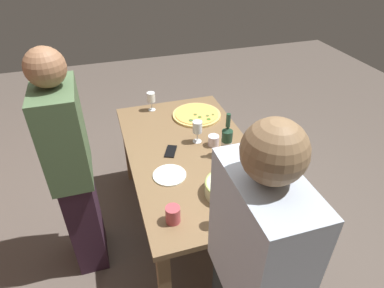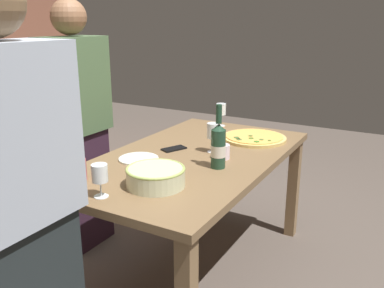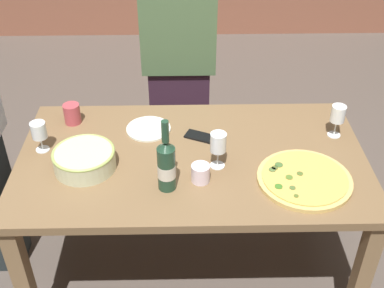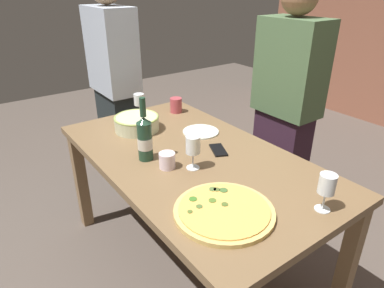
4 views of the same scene
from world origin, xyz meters
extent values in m
plane|color=#564C44|center=(0.00, 0.00, 0.00)|extent=(8.00, 8.00, 0.00)
cube|color=brown|center=(0.00, 0.00, 0.73)|extent=(1.60, 0.90, 0.04)
cube|color=olive|center=(-0.74, -0.40, 0.35)|extent=(0.07, 0.07, 0.71)
cube|color=olive|center=(0.74, -0.40, 0.35)|extent=(0.07, 0.07, 0.71)
cube|color=olive|center=(-0.74, 0.40, 0.35)|extent=(0.07, 0.07, 0.71)
cube|color=olive|center=(0.74, 0.40, 0.35)|extent=(0.07, 0.07, 0.71)
cylinder|color=#DBB867|center=(0.48, -0.19, 0.76)|extent=(0.41, 0.41, 0.02)
cylinder|color=#F4B254|center=(0.48, -0.19, 0.77)|extent=(0.37, 0.37, 0.01)
cylinder|color=#526929|center=(0.42, -0.31, 0.78)|extent=(0.02, 0.02, 0.00)
cylinder|color=#526E37|center=(0.35, -0.14, 0.78)|extent=(0.03, 0.03, 0.00)
cylinder|color=#3D7625|center=(0.36, -0.25, 0.78)|extent=(0.03, 0.03, 0.00)
cylinder|color=#507229|center=(0.41, -0.19, 0.78)|extent=(0.03, 0.03, 0.00)
cylinder|color=#4E6930|center=(0.41, -0.26, 0.78)|extent=(0.03, 0.03, 0.00)
cylinder|color=#436931|center=(0.38, -0.11, 0.78)|extent=(0.04, 0.04, 0.00)
cylinder|color=#4F612B|center=(0.36, -0.13, 0.78)|extent=(0.03, 0.03, 0.00)
cylinder|color=#4E6629|center=(0.46, -0.17, 0.78)|extent=(0.03, 0.03, 0.00)
cylinder|color=beige|center=(-0.48, -0.08, 0.79)|extent=(0.27, 0.27, 0.09)
torus|color=#A5BD60|center=(-0.48, -0.08, 0.83)|extent=(0.28, 0.28, 0.01)
cylinder|color=#20402D|center=(-0.11, -0.22, 0.85)|extent=(0.08, 0.08, 0.20)
cone|color=#20402D|center=(-0.11, -0.22, 0.97)|extent=(0.08, 0.08, 0.03)
cylinder|color=#20402D|center=(-0.11, -0.22, 1.04)|extent=(0.03, 0.03, 0.10)
cylinder|color=silver|center=(-0.11, -0.22, 0.84)|extent=(0.08, 0.08, 0.06)
cylinder|color=white|center=(0.69, 0.15, 0.75)|extent=(0.06, 0.06, 0.00)
cylinder|color=white|center=(0.69, 0.15, 0.79)|extent=(0.01, 0.01, 0.08)
cylinder|color=white|center=(0.69, 0.15, 0.87)|extent=(0.07, 0.07, 0.08)
cylinder|color=white|center=(0.11, -0.08, 0.75)|extent=(0.07, 0.07, 0.00)
cylinder|color=white|center=(0.11, -0.08, 0.79)|extent=(0.01, 0.01, 0.08)
cylinder|color=white|center=(0.11, -0.08, 0.88)|extent=(0.07, 0.07, 0.09)
cylinder|color=maroon|center=(0.11, -0.08, 0.85)|extent=(0.06, 0.06, 0.02)
cylinder|color=white|center=(-0.70, 0.06, 0.75)|extent=(0.06, 0.06, 0.00)
cylinder|color=white|center=(-0.70, 0.06, 0.79)|extent=(0.01, 0.01, 0.07)
cylinder|color=white|center=(-0.70, 0.06, 0.86)|extent=(0.07, 0.07, 0.08)
cylinder|color=#B4454D|center=(-0.59, 0.29, 0.80)|extent=(0.08, 0.08, 0.10)
cylinder|color=white|center=(0.03, -0.18, 0.79)|extent=(0.08, 0.08, 0.08)
cylinder|color=white|center=(-0.21, 0.22, 0.76)|extent=(0.22, 0.22, 0.01)
cube|color=black|center=(0.04, 0.15, 0.76)|extent=(0.16, 0.12, 0.01)
cube|color=#311C2B|center=(-0.06, 0.81, 0.40)|extent=(0.36, 0.20, 0.80)
cube|color=#4A6642|center=(-0.06, 0.81, 1.09)|extent=(0.42, 0.24, 0.60)
camera|label=1|loc=(-1.83, 0.56, 2.15)|focal=30.81mm
camera|label=2|loc=(-1.96, -1.10, 1.49)|focal=38.90mm
camera|label=3|loc=(-0.04, -1.80, 2.12)|focal=46.01mm
camera|label=4|loc=(1.30, -0.94, 1.60)|focal=31.86mm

